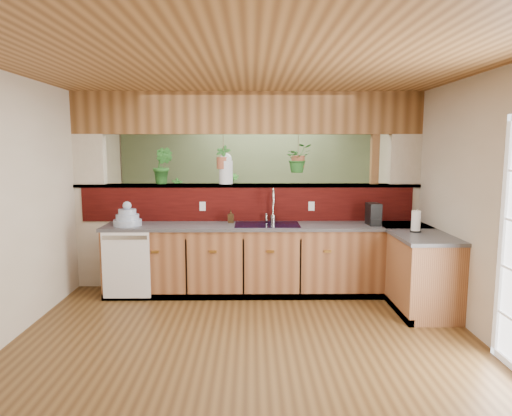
{
  "coord_description": "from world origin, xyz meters",
  "views": [
    {
      "loc": [
        0.05,
        -4.76,
        1.88
      ],
      "look_at": [
        0.1,
        0.7,
        1.15
      ],
      "focal_mm": 32.0,
      "sensor_mm": 36.0,
      "label": 1
    }
  ],
  "objects_px": {
    "soap_dispenser": "(231,216)",
    "dish_stack": "(127,218)",
    "shelving_console": "(207,225)",
    "coffee_maker": "(374,215)",
    "paper_towel": "(416,222)",
    "glass_jar": "(226,168)",
    "faucet": "(273,204)"
  },
  "relations": [
    {
      "from": "soap_dispenser",
      "to": "dish_stack",
      "type": "bearing_deg",
      "value": -170.95
    },
    {
      "from": "shelving_console",
      "to": "coffee_maker",
      "type": "bearing_deg",
      "value": -52.35
    },
    {
      "from": "paper_towel",
      "to": "coffee_maker",
      "type": "bearing_deg",
      "value": 126.38
    },
    {
      "from": "coffee_maker",
      "to": "glass_jar",
      "type": "height_order",
      "value": "glass_jar"
    },
    {
      "from": "faucet",
      "to": "paper_towel",
      "type": "distance_m",
      "value": 1.78
    },
    {
      "from": "dish_stack",
      "to": "shelving_console",
      "type": "bearing_deg",
      "value": 71.85
    },
    {
      "from": "coffee_maker",
      "to": "paper_towel",
      "type": "bearing_deg",
      "value": -56.54
    },
    {
      "from": "paper_towel",
      "to": "glass_jar",
      "type": "distance_m",
      "value": 2.49
    },
    {
      "from": "coffee_maker",
      "to": "glass_jar",
      "type": "bearing_deg",
      "value": 164.68
    },
    {
      "from": "soap_dispenser",
      "to": "coffee_maker",
      "type": "xyz_separation_m",
      "value": [
        1.82,
        -0.19,
        0.04
      ]
    },
    {
      "from": "dish_stack",
      "to": "shelving_console",
      "type": "relative_size",
      "value": 0.25
    },
    {
      "from": "dish_stack",
      "to": "glass_jar",
      "type": "bearing_deg",
      "value": 19.66
    },
    {
      "from": "soap_dispenser",
      "to": "coffee_maker",
      "type": "bearing_deg",
      "value": -5.86
    },
    {
      "from": "faucet",
      "to": "paper_towel",
      "type": "bearing_deg",
      "value": -22.86
    },
    {
      "from": "paper_towel",
      "to": "glass_jar",
      "type": "bearing_deg",
      "value": 158.08
    },
    {
      "from": "dish_stack",
      "to": "coffee_maker",
      "type": "distance_m",
      "value": 3.11
    },
    {
      "from": "dish_stack",
      "to": "soap_dispenser",
      "type": "distance_m",
      "value": 1.31
    },
    {
      "from": "dish_stack",
      "to": "soap_dispenser",
      "type": "height_order",
      "value": "dish_stack"
    },
    {
      "from": "faucet",
      "to": "shelving_console",
      "type": "bearing_deg",
      "value": 116.84
    },
    {
      "from": "faucet",
      "to": "dish_stack",
      "type": "xyz_separation_m",
      "value": [
        -1.84,
        -0.22,
        -0.15
      ]
    },
    {
      "from": "shelving_console",
      "to": "glass_jar",
      "type": "bearing_deg",
      "value": -84.3
    },
    {
      "from": "glass_jar",
      "to": "shelving_console",
      "type": "bearing_deg",
      "value": 103.39
    },
    {
      "from": "soap_dispenser",
      "to": "paper_towel",
      "type": "bearing_deg",
      "value": -17.25
    },
    {
      "from": "faucet",
      "to": "glass_jar",
      "type": "distance_m",
      "value": 0.8
    },
    {
      "from": "soap_dispenser",
      "to": "glass_jar",
      "type": "xyz_separation_m",
      "value": [
        -0.07,
        0.23,
        0.61
      ]
    },
    {
      "from": "soap_dispenser",
      "to": "shelving_console",
      "type": "height_order",
      "value": "soap_dispenser"
    },
    {
      "from": "faucet",
      "to": "dish_stack",
      "type": "distance_m",
      "value": 1.86
    },
    {
      "from": "faucet",
      "to": "soap_dispenser",
      "type": "height_order",
      "value": "faucet"
    },
    {
      "from": "dish_stack",
      "to": "glass_jar",
      "type": "relative_size",
      "value": 0.85
    },
    {
      "from": "shelving_console",
      "to": "dish_stack",
      "type": "bearing_deg",
      "value": -115.83
    },
    {
      "from": "faucet",
      "to": "coffee_maker",
      "type": "xyz_separation_m",
      "value": [
        1.27,
        -0.2,
        -0.12
      ]
    },
    {
      "from": "dish_stack",
      "to": "faucet",
      "type": "bearing_deg",
      "value": 6.73
    }
  ]
}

